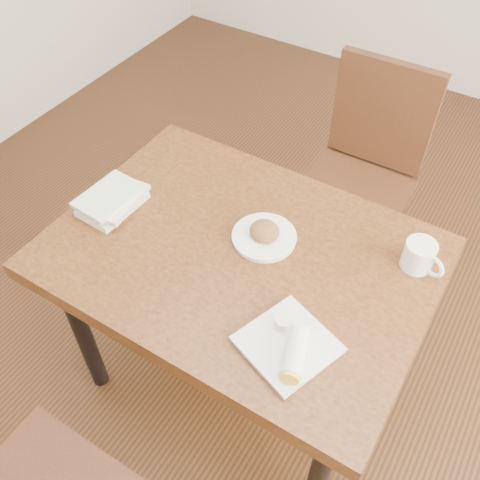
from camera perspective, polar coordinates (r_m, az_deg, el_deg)
The scene contains 7 objects.
ground at distance 2.21m, azimuth 0.00°, elevation -14.24°, with size 4.00×5.00×0.01m, color #472814.
table at distance 1.65m, azimuth 0.00°, elevation -3.23°, with size 1.12×0.81×0.75m.
chair_far at distance 2.25m, azimuth 13.14°, elevation 7.80°, with size 0.42×0.42×0.95m.
plate_scone at distance 1.60m, azimuth 2.61°, elevation 0.55°, with size 0.20×0.20×0.06m.
coffee_mug at distance 1.59m, azimuth 18.65°, elevation -1.59°, with size 0.13×0.09×0.09m.
plate_burrito at distance 1.37m, azimuth 5.32°, elevation -11.29°, with size 0.27×0.27×0.07m.
book_stack at distance 1.75m, azimuth -13.44°, elevation 4.13°, with size 0.17×0.22×0.05m.
Camera 1 is at (0.55, -0.89, 1.94)m, focal length 40.00 mm.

